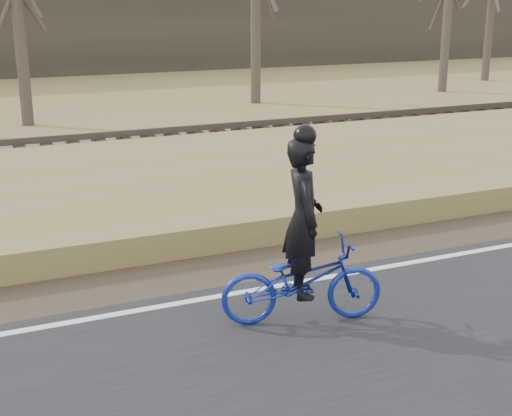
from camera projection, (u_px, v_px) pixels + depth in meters
name	position (u px, v px, depth m)	size (l,w,h in m)	color
ground	(364.00, 281.00, 9.88)	(120.00, 120.00, 0.00)	olive
road	(488.00, 361.00, 7.68)	(120.00, 6.00, 0.06)	black
edge_line	(357.00, 272.00, 10.04)	(120.00, 0.12, 0.01)	silver
shoulder	(322.00, 253.00, 10.93)	(120.00, 1.60, 0.04)	#473A2B
embankment	(246.00, 193.00, 13.50)	(120.00, 5.00, 0.44)	olive
ballast	(183.00, 153.00, 16.83)	(120.00, 3.00, 0.45)	slate
railroad	(183.00, 141.00, 16.74)	(120.00, 2.40, 0.29)	black
treeline_backdrop	(43.00, 12.00, 35.31)	(120.00, 4.00, 6.00)	#383328
cyclist	(302.00, 261.00, 8.35)	(2.04, 1.15, 2.38)	navy
bare_tree_near_left	(18.00, 12.00, 20.75)	(0.36, 0.36, 6.66)	#4B4137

